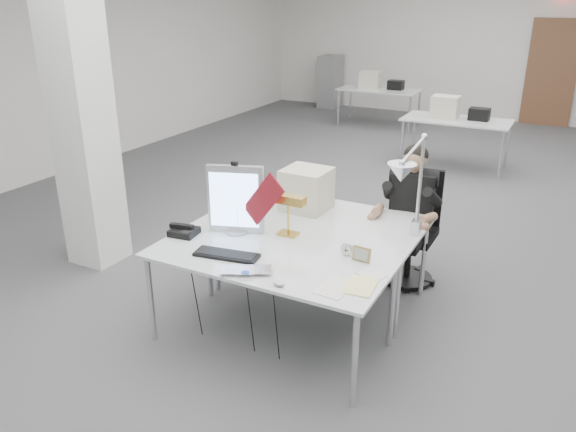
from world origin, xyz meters
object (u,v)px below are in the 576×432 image
at_px(laptop, 245,274).
at_px(architect_lamp, 411,191).
at_px(bankers_lamp, 288,217).
at_px(desk_phone, 184,232).
at_px(beige_monitor, 306,189).
at_px(seated_person, 412,193).
at_px(desk_main, 270,257).
at_px(office_chair, 411,224).
at_px(monitor, 236,199).

height_order(laptop, architect_lamp, architect_lamp).
bearing_deg(architect_lamp, bankers_lamp, -166.16).
distance_m(desk_phone, beige_monitor, 1.17).
bearing_deg(beige_monitor, desk_phone, -120.49).
relative_size(seated_person, bankers_lamp, 2.76).
relative_size(desk_main, architect_lamp, 2.01).
xyz_separation_m(laptop, bankers_lamp, (-0.07, 0.77, 0.14)).
bearing_deg(bankers_lamp, desk_main, -80.75).
distance_m(seated_person, architect_lamp, 0.88).
xyz_separation_m(office_chair, architect_lamp, (0.20, -0.85, 0.62)).
bearing_deg(laptop, architect_lamp, 21.87).
bearing_deg(laptop, desk_phone, 127.03).
bearing_deg(desk_phone, laptop, -32.42).
distance_m(office_chair, architect_lamp, 1.07).
relative_size(desk_main, bankers_lamp, 5.87).
bearing_deg(office_chair, bankers_lamp, -131.37).
distance_m(office_chair, laptop, 1.96).
distance_m(office_chair, desk_phone, 2.07).
bearing_deg(bankers_lamp, beige_monitor, 103.02).
height_order(desk_phone, beige_monitor, beige_monitor).
relative_size(beige_monitor, architect_lamp, 0.44).
relative_size(desk_phone, architect_lamp, 0.23).
distance_m(monitor, desk_phone, 0.49).
relative_size(seated_person, desk_phone, 4.08).
xyz_separation_m(desk_main, architect_lamp, (0.84, 0.64, 0.46)).
relative_size(office_chair, seated_person, 1.39).
distance_m(bankers_lamp, desk_phone, 0.85).
bearing_deg(office_chair, desk_phone, -142.66).
height_order(beige_monitor, architect_lamp, architect_lamp).
bearing_deg(laptop, desk_main, 63.30).
distance_m(monitor, beige_monitor, 0.78).
relative_size(seated_person, laptop, 2.39).
bearing_deg(bankers_lamp, architect_lamp, 15.17).
xyz_separation_m(monitor, architect_lamp, (1.30, 0.37, 0.17)).
bearing_deg(seated_person, laptop, -117.77).
height_order(seated_person, laptop, seated_person).
bearing_deg(architect_lamp, office_chair, 102.56).
relative_size(office_chair, beige_monitor, 3.01).
relative_size(laptop, architect_lamp, 0.39).
xyz_separation_m(office_chair, bankers_lamp, (-0.71, -1.08, 0.32)).
height_order(desk_main, bankers_lamp, bankers_lamp).
height_order(monitor, laptop, monitor).
xyz_separation_m(seated_person, architect_lamp, (0.20, -0.80, 0.30)).
bearing_deg(office_chair, monitor, -140.38).
relative_size(seated_person, architect_lamp, 0.94).
xyz_separation_m(beige_monitor, architect_lamp, (1.03, -0.36, 0.26)).
distance_m(laptop, beige_monitor, 1.38).
bearing_deg(monitor, seated_person, 27.17).
bearing_deg(architect_lamp, monitor, -164.61).
xyz_separation_m(bankers_lamp, architect_lamp, (0.90, 0.23, 0.30)).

